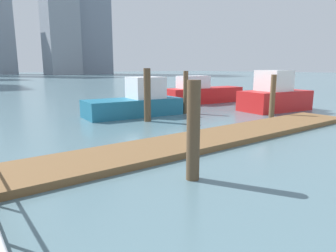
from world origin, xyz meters
The scene contains 12 objects.
ground_plane centered at (0.00, 20.00, 0.00)m, with size 300.00×300.00×0.00m, color slate.
floating_dock centered at (3.86, 11.67, 0.09)m, with size 14.71×2.00×0.18m, color brown.
dock_piling_0 centered at (15.30, 17.66, 1.04)m, with size 0.27×0.27×2.09m, color brown.
dock_piling_2 centered at (0.88, 9.43, 1.08)m, with size 0.29×0.29×2.16m, color brown.
dock_piling_3 centered at (9.49, 13.32, 1.04)m, with size 0.26×0.26×2.08m, color brown.
dock_piling_4 centered at (4.04, 16.08, 1.19)m, with size 0.31×0.31×2.38m, color brown.
dock_piling_5 centered at (6.98, 16.89, 1.12)m, with size 0.26×0.26×2.24m, color brown.
moored_boat_1 centered at (4.53, 17.87, 0.67)m, with size 5.02×2.35×1.94m.
moored_boat_3 centered at (11.77, 14.72, 0.82)m, with size 4.26×2.47×2.26m.
moored_boat_4 centered at (11.04, 19.89, 0.69)m, with size 5.91×2.03×1.87m.
skyline_tower_3 centered at (15.25, 128.22, 13.81)m, with size 8.34×9.44×27.62m, color #8C939E.
skyline_tower_5 centered at (43.61, 114.53, 25.23)m, with size 13.12×7.73×50.47m, color gray.
Camera 1 is at (-3.30, 4.78, 2.41)m, focal length 32.00 mm.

